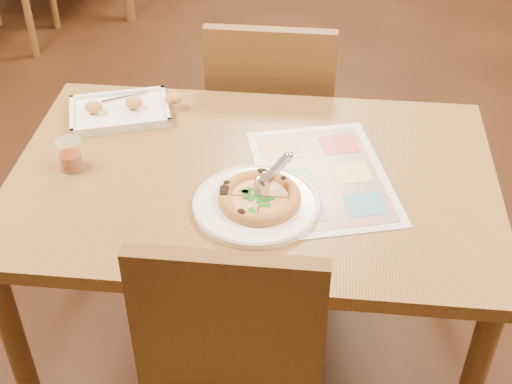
# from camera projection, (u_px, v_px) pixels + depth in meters

# --- Properties ---
(dining_table) EXTENTS (1.30, 0.85, 0.72)m
(dining_table) POSITION_uv_depth(u_px,v_px,m) (253.00, 199.00, 1.96)
(dining_table) COLOR olive
(dining_table) RESTS_ON ground
(chair_far) EXTENTS (0.42, 0.42, 0.47)m
(chair_far) POSITION_uv_depth(u_px,v_px,m) (272.00, 106.00, 2.47)
(chair_far) COLOR brown
(chair_far) RESTS_ON ground
(plate) EXTENTS (0.36, 0.36, 0.02)m
(plate) POSITION_uv_depth(u_px,v_px,m) (256.00, 205.00, 1.79)
(plate) COLOR white
(plate) RESTS_ON dining_table
(pizza) EXTENTS (0.21, 0.21, 0.03)m
(pizza) POSITION_uv_depth(u_px,v_px,m) (260.00, 197.00, 1.78)
(pizza) COLOR #C88D44
(pizza) RESTS_ON plate
(pizza_cutter) EXTENTS (0.09, 0.11, 0.08)m
(pizza_cutter) POSITION_uv_depth(u_px,v_px,m) (272.00, 174.00, 1.78)
(pizza_cutter) COLOR silver
(pizza_cutter) RESTS_ON pizza
(appetizer_tray) EXTENTS (0.35, 0.28, 0.06)m
(appetizer_tray) POSITION_uv_depth(u_px,v_px,m) (123.00, 111.00, 2.13)
(appetizer_tray) COLOR white
(appetizer_tray) RESTS_ON dining_table
(glass_tumbler) EXTENTS (0.07, 0.07, 0.09)m
(glass_tumbler) POSITION_uv_depth(u_px,v_px,m) (71.00, 156.00, 1.91)
(glass_tumbler) COLOR maroon
(glass_tumbler) RESTS_ON dining_table
(menu) EXTENTS (0.45, 0.55, 0.00)m
(menu) POSITION_uv_depth(u_px,v_px,m) (323.00, 176.00, 1.90)
(menu) COLOR silver
(menu) RESTS_ON dining_table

